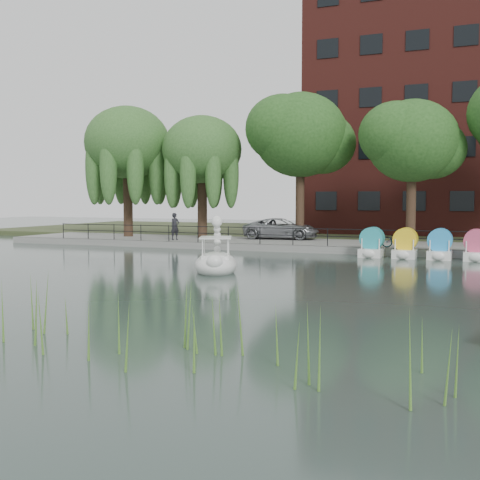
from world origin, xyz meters
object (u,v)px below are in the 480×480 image
Objects in this scene: bicycle at (398,238)px; swan_boat at (216,260)px; pedestrian at (175,224)px; minivan at (281,227)px.

swan_boat is at bearing 133.12° from bicycle.
pedestrian reaches higher than swan_boat.
minivan is 14.96m from swan_boat.
minivan is at bearing -34.96° from pedestrian.
bicycle is 0.54× the size of swan_boat.
minivan is 1.76× the size of swan_boat.
bicycle is at bearing 39.71° from swan_boat.
swan_boat is (-5.91, -10.80, -0.39)m from bicycle.
minivan is at bearing 44.99° from bicycle.
minivan is 3.27× the size of bicycle.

